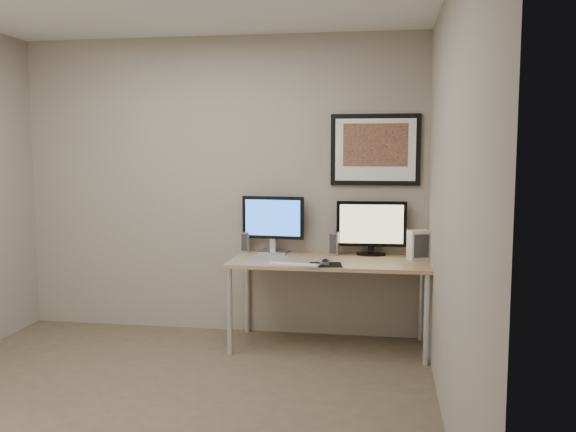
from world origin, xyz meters
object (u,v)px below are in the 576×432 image
object	(u,v)px
keyboard	(294,265)
fan_unit	(418,245)
monitor_large	(273,222)
framed_art	(375,150)
monitor_tv	(371,227)
speaker_left	(246,242)
speaker_right	(335,243)
desk	(329,268)

from	to	relation	value
keyboard	fan_unit	size ratio (longest dim) A/B	1.66
monitor_large	fan_unit	size ratio (longest dim) A/B	2.25
framed_art	monitor_tv	size ratio (longest dim) A/B	1.28
speaker_left	framed_art	bearing A→B (deg)	15.89
speaker_left	speaker_right	size ratio (longest dim) A/B	0.89
desk	fan_unit	size ratio (longest dim) A/B	6.66
framed_art	speaker_left	size ratio (longest dim) A/B	4.24
monitor_large	fan_unit	distance (m)	1.24
speaker_left	fan_unit	xyz separation A→B (m)	(1.47, -0.14, 0.03)
fan_unit	speaker_right	bearing A→B (deg)	149.00
desk	monitor_tv	bearing A→B (deg)	39.07
speaker_right	fan_unit	size ratio (longest dim) A/B	0.82
speaker_right	keyboard	xyz separation A→B (m)	(-0.27, -0.52, -0.09)
framed_art	speaker_right	xyz separation A→B (m)	(-0.33, -0.10, -0.79)
speaker_left	keyboard	world-z (taller)	speaker_left
desk	monitor_large	size ratio (longest dim) A/B	2.96
framed_art	monitor_large	bearing A→B (deg)	-174.72
keyboard	speaker_right	bearing A→B (deg)	69.08
desk	speaker_left	distance (m)	0.81
speaker_left	desk	bearing A→B (deg)	-6.94
desk	keyboard	xyz separation A→B (m)	(-0.25, -0.29, 0.07)
framed_art	keyboard	xyz separation A→B (m)	(-0.60, -0.62, -0.88)
speaker_right	keyboard	distance (m)	0.60
keyboard	fan_unit	bearing A→B (deg)	29.54
fan_unit	speaker_left	bearing A→B (deg)	152.76
monitor_large	speaker_right	bearing A→B (deg)	1.99
speaker_right	keyboard	world-z (taller)	speaker_right
monitor_tv	keyboard	size ratio (longest dim) A/B	1.47
keyboard	fan_unit	world-z (taller)	fan_unit
monitor_tv	desk	bearing A→B (deg)	-143.87
monitor_large	keyboard	xyz separation A→B (m)	(0.26, -0.54, -0.27)
speaker_left	keyboard	size ratio (longest dim) A/B	0.44
framed_art	speaker_right	size ratio (longest dim) A/B	3.79
desk	monitor_large	xyz separation A→B (m)	(-0.51, 0.25, 0.34)
monitor_tv	speaker_left	size ratio (longest dim) A/B	3.32
desk	speaker_right	world-z (taller)	speaker_right
framed_art	fan_unit	bearing A→B (deg)	-30.10
speaker_right	desk	bearing A→B (deg)	-79.41
speaker_left	monitor_large	bearing A→B (deg)	9.06
monitor_large	fan_unit	xyz separation A→B (m)	(1.22, -0.13, -0.15)
desk	speaker_right	size ratio (longest dim) A/B	8.08
framed_art	monitor_large	world-z (taller)	framed_art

